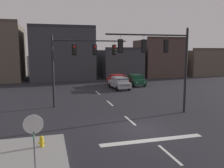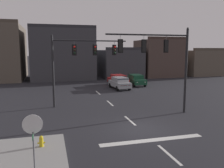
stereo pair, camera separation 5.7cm
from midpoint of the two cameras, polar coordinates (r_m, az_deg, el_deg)
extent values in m
plane|color=#232328|center=(16.15, 6.70, -10.81)|extent=(400.00, 400.00, 0.00)
cube|color=silver|center=(14.43, 9.72, -13.23)|extent=(6.40, 0.50, 0.01)
cube|color=silver|center=(12.79, 13.63, -16.26)|extent=(0.16, 2.40, 0.01)
cube|color=silver|center=(17.93, 4.30, -8.81)|extent=(0.16, 2.40, 0.01)
cube|color=silver|center=(23.48, -0.58, -4.67)|extent=(0.16, 2.40, 0.01)
cube|color=silver|center=(29.20, -3.54, -2.11)|extent=(0.16, 2.40, 0.01)
cylinder|color=black|center=(20.45, 17.36, 2.84)|extent=(0.20, 0.20, 6.92)
cylinder|color=black|center=(18.77, 8.75, 11.69)|extent=(6.84, 0.15, 0.12)
sphere|color=black|center=(20.44, 17.79, 12.69)|extent=(0.18, 0.18, 0.18)
cylinder|color=#56565B|center=(19.42, 12.91, 10.77)|extent=(0.03, 0.03, 0.35)
cube|color=black|center=(19.40, 12.85, 8.92)|extent=(0.30, 0.24, 0.90)
sphere|color=red|center=(19.53, 12.69, 9.75)|extent=(0.20, 0.20, 0.20)
sphere|color=#2D2314|center=(19.52, 12.66, 8.92)|extent=(0.20, 0.20, 0.20)
sphere|color=black|center=(19.52, 12.64, 8.10)|extent=(0.20, 0.20, 0.20)
cube|color=black|center=(19.39, 12.87, 8.92)|extent=(0.42, 0.03, 1.02)
cylinder|color=#56565B|center=(18.61, 7.65, 11.02)|extent=(0.03, 0.03, 0.35)
cube|color=black|center=(18.58, 7.61, 9.09)|extent=(0.30, 0.24, 0.90)
sphere|color=red|center=(18.71, 7.47, 9.95)|extent=(0.20, 0.20, 0.20)
sphere|color=#2D2314|center=(18.70, 7.45, 9.09)|extent=(0.20, 0.20, 0.20)
sphere|color=black|center=(18.70, 7.44, 8.23)|extent=(0.20, 0.20, 0.20)
cube|color=black|center=(18.57, 7.64, 9.09)|extent=(0.42, 0.03, 1.02)
cylinder|color=#56565B|center=(17.95, 1.95, 11.19)|extent=(0.03, 0.03, 0.35)
cube|color=black|center=(17.93, 1.94, 9.19)|extent=(0.30, 0.24, 0.90)
sphere|color=red|center=(18.06, 1.82, 10.08)|extent=(0.20, 0.20, 0.20)
sphere|color=#2D2314|center=(18.05, 1.81, 9.19)|extent=(0.20, 0.20, 0.20)
sphere|color=black|center=(18.05, 1.81, 8.29)|extent=(0.20, 0.20, 0.20)
cube|color=black|center=(17.91, 1.96, 9.19)|extent=(0.42, 0.03, 1.02)
cylinder|color=black|center=(22.02, -14.18, 2.74)|extent=(0.20, 0.20, 6.47)
cylinder|color=black|center=(22.61, -5.27, 10.40)|extent=(7.13, 0.78, 0.12)
sphere|color=black|center=(21.96, -14.49, 11.29)|extent=(0.18, 0.18, 0.18)
cylinder|color=#56565B|center=(22.24, -9.27, 9.76)|extent=(0.03, 0.03, 0.35)
cube|color=black|center=(22.23, -9.23, 8.15)|extent=(0.32, 0.27, 0.90)
sphere|color=red|center=(22.11, -9.18, 8.88)|extent=(0.20, 0.20, 0.20)
sphere|color=#2D2314|center=(22.10, -9.16, 8.15)|extent=(0.20, 0.20, 0.20)
sphere|color=black|center=(22.11, -9.15, 7.43)|extent=(0.20, 0.20, 0.20)
cube|color=black|center=(22.25, -9.24, 8.15)|extent=(0.42, 0.07, 1.02)
cylinder|color=#56565B|center=(22.71, -4.28, 9.81)|extent=(0.03, 0.03, 0.35)
cube|color=black|center=(22.71, -4.26, 8.24)|extent=(0.32, 0.27, 0.90)
sphere|color=red|center=(22.58, -4.18, 8.95)|extent=(0.20, 0.20, 0.20)
sphere|color=#2D2314|center=(22.58, -4.17, 8.24)|extent=(0.20, 0.20, 0.20)
sphere|color=black|center=(22.58, -4.16, 7.52)|extent=(0.20, 0.20, 0.20)
cube|color=black|center=(22.73, -4.28, 8.24)|extent=(0.42, 0.07, 1.02)
cylinder|color=#56565B|center=(23.35, 0.47, 9.79)|extent=(0.03, 0.03, 0.35)
cube|color=black|center=(23.34, 0.47, 8.26)|extent=(0.32, 0.27, 0.90)
sphere|color=red|center=(23.22, 0.58, 8.95)|extent=(0.20, 0.20, 0.20)
sphere|color=#2D2314|center=(23.22, 0.58, 8.26)|extent=(0.20, 0.20, 0.20)
sphere|color=black|center=(23.22, 0.58, 7.57)|extent=(0.20, 0.20, 0.20)
cube|color=black|center=(23.36, 0.45, 8.26)|extent=(0.42, 0.07, 1.02)
cylinder|color=#56565B|center=(10.08, -18.34, -16.73)|extent=(0.06, 0.06, 2.15)
cylinder|color=white|center=(9.59, -18.71, -9.25)|extent=(0.76, 0.03, 0.76)
cylinder|color=#B21414|center=(9.61, -18.71, -9.22)|extent=(0.68, 0.03, 0.68)
cube|color=#19592D|center=(9.73, -18.59, -11.78)|extent=(0.02, 0.64, 0.16)
cube|color=#A81E1E|center=(35.04, 1.29, 0.79)|extent=(2.26, 4.57, 0.70)
cube|color=#A81E1E|center=(34.83, 1.39, 1.79)|extent=(1.85, 2.62, 0.56)
cube|color=#2D3842|center=(35.54, 0.91, 1.89)|extent=(1.54, 0.41, 0.47)
cube|color=#2D3842|center=(33.76, 2.15, 1.55)|extent=(1.53, 0.38, 0.46)
cylinder|color=black|center=(36.12, -0.84, 0.41)|extent=(0.29, 0.66, 0.64)
cylinder|color=black|center=(36.75, 1.64, 0.54)|extent=(0.29, 0.66, 0.64)
cylinder|color=black|center=(33.45, 0.90, -0.22)|extent=(0.29, 0.66, 0.64)
cylinder|color=black|center=(34.12, 3.54, -0.07)|extent=(0.29, 0.66, 0.64)
sphere|color=silver|center=(36.84, -0.84, 1.24)|extent=(0.16, 0.16, 0.16)
sphere|color=silver|center=(37.26, 0.82, 1.32)|extent=(0.16, 0.16, 0.16)
cube|color=maroon|center=(33.05, 2.74, 0.47)|extent=(1.36, 0.19, 0.12)
cube|color=#143D28|center=(35.23, 5.74, 0.79)|extent=(1.93, 4.45, 0.70)
cube|color=#143D28|center=(35.29, 5.67, 1.84)|extent=(1.67, 2.51, 0.56)
cube|color=#2D3842|center=(34.57, 6.09, 1.66)|extent=(1.53, 0.29, 0.47)
cube|color=#2D3842|center=(36.39, 5.07, 2.01)|extent=(1.53, 0.26, 0.46)
cylinder|color=black|center=(34.22, 7.87, -0.11)|extent=(0.24, 0.65, 0.64)
cylinder|color=black|center=(33.64, 5.17, -0.21)|extent=(0.24, 0.65, 0.64)
cylinder|color=black|center=(36.91, 6.24, 0.53)|extent=(0.24, 0.65, 0.64)
cylinder|color=black|center=(36.38, 3.71, 0.45)|extent=(0.24, 0.65, 0.64)
sphere|color=silver|center=(33.39, 7.90, 0.43)|extent=(0.16, 0.16, 0.16)
sphere|color=silver|center=(32.99, 6.03, 0.37)|extent=(0.16, 0.16, 0.16)
cube|color=maroon|center=(37.26, 4.64, 1.34)|extent=(1.37, 0.08, 0.12)
cube|color=#9EA0A5|center=(31.91, 1.71, 0.05)|extent=(2.08, 4.51, 0.70)
cube|color=#9EA0A5|center=(31.68, 1.81, 1.14)|extent=(1.76, 2.56, 0.56)
cube|color=#2D3842|center=(32.40, 1.33, 1.27)|extent=(1.53, 0.35, 0.47)
cube|color=#2D3842|center=(30.60, 2.58, 0.85)|extent=(1.53, 0.31, 0.46)
cylinder|color=black|center=(33.04, -0.56, -0.33)|extent=(0.26, 0.65, 0.64)
cylinder|color=black|center=(33.60, 2.19, -0.19)|extent=(0.26, 0.65, 0.64)
cylinder|color=black|center=(30.33, 1.16, -1.11)|extent=(0.26, 0.65, 0.64)
cylinder|color=black|center=(30.94, 4.12, -0.94)|extent=(0.26, 0.65, 0.64)
sphere|color=silver|center=(33.75, -0.51, 0.59)|extent=(0.16, 0.16, 0.16)
sphere|color=silver|center=(34.12, 1.33, 0.67)|extent=(0.16, 0.16, 0.16)
cube|color=maroon|center=(29.89, 3.17, -0.36)|extent=(1.37, 0.13, 0.12)
cylinder|color=gold|center=(13.46, -16.78, -13.62)|extent=(0.22, 0.22, 0.55)
cylinder|color=gold|center=(13.56, -16.73, -14.70)|extent=(0.30, 0.30, 0.10)
sphere|color=gold|center=(13.35, -16.84, -12.33)|extent=(0.20, 0.20, 0.20)
cylinder|color=gold|center=(13.46, -17.44, -13.53)|extent=(0.10, 0.08, 0.08)
cylinder|color=gold|center=(13.45, -16.13, -13.49)|extent=(0.10, 0.08, 0.08)
cube|color=brown|center=(46.78, -25.12, 6.82)|extent=(7.16, 12.98, 9.41)
cube|color=#38383D|center=(44.48, -12.09, 7.01)|extent=(10.94, 9.59, 8.84)
cube|color=#2B2B30|center=(40.16, -11.93, 13.57)|extent=(10.94, 0.60, 0.50)
cube|color=#38383D|center=(47.47, 1.13, 5.07)|extent=(7.31, 11.79, 5.21)
cube|color=#2B2B30|center=(42.06, 3.30, 8.53)|extent=(7.31, 0.60, 0.50)
cube|color=#473833|center=(48.59, 10.94, 6.14)|extent=(7.67, 8.08, 7.15)
cube|color=#3A2B26|center=(45.29, 13.18, 10.77)|extent=(7.67, 0.60, 0.50)
cube|color=brown|center=(54.35, 20.84, 4.89)|extent=(9.67, 8.72, 5.12)
cube|color=#493F35|center=(51.05, 23.69, 7.71)|extent=(9.67, 0.60, 0.50)
camera|label=1|loc=(0.03, -90.09, -0.01)|focal=37.73mm
camera|label=2|loc=(0.03, 89.91, 0.01)|focal=37.73mm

